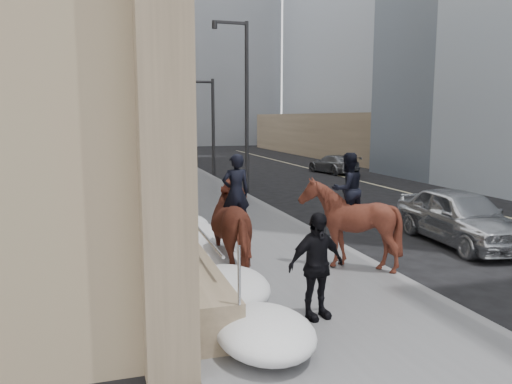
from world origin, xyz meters
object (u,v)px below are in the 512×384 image
at_px(pedestrian, 316,266).
at_px(car_grey, 333,164).
at_px(mounted_horse_right, 349,219).
at_px(car_silver, 460,216).
at_px(mounted_horse_left, 239,227).

xyz_separation_m(pedestrian, car_grey, (10.94, 22.00, -0.46)).
relative_size(mounted_horse_right, pedestrian, 1.42).
bearing_deg(mounted_horse_right, car_silver, -171.03).
bearing_deg(pedestrian, car_silver, 21.99).
bearing_deg(car_silver, car_grey, 79.76).
bearing_deg(mounted_horse_right, pedestrian, 42.69).
xyz_separation_m(mounted_horse_left, car_silver, (7.01, 1.42, -0.45)).
bearing_deg(pedestrian, mounted_horse_left, 93.85).
xyz_separation_m(mounted_horse_left, mounted_horse_right, (2.64, -0.08, 0.02)).
distance_m(mounted_horse_left, mounted_horse_right, 2.64).
bearing_deg(car_silver, mounted_horse_right, -156.94).
relative_size(mounted_horse_right, car_grey, 0.65).
relative_size(mounted_horse_right, car_silver, 0.57).
distance_m(car_silver, car_grey, 18.53).
bearing_deg(car_grey, mounted_horse_left, 50.32).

